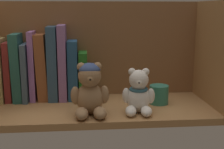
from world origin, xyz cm
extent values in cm
cube|color=#9E7042|center=(0.00, 0.00, 1.00)|extent=(67.65, 27.29, 2.00)
cube|color=brown|center=(0.00, 14.24, 16.81)|extent=(70.05, 1.20, 33.62)
cube|color=#9E7042|center=(34.63, 0.00, 16.81)|extent=(1.60, 29.69, 33.62)
cube|color=tan|center=(-31.15, 10.90, 12.11)|extent=(2.36, 13.18, 20.22)
cube|color=maroon|center=(-28.61, 10.90, 11.49)|extent=(2.02, 11.46, 18.99)
cube|color=#245953|center=(-25.83, 10.90, 12.79)|extent=(3.21, 12.96, 21.63)
cube|color=#3D5368|center=(-23.21, 10.90, 11.21)|extent=(1.65, 13.93, 18.42)
cube|color=#9562AC|center=(-21.12, 10.90, 13.13)|extent=(1.79, 10.86, 22.27)
cube|color=brown|center=(-18.22, 10.90, 12.68)|extent=(3.96, 10.54, 21.45)
cube|color=#2E4C68|center=(-14.71, 10.90, 13.91)|extent=(3.03, 12.14, 23.82)
cube|color=#8B639E|center=(-11.55, 10.90, 14.13)|extent=(2.53, 12.05, 24.27)
cube|color=navy|center=(-8.35, 10.90, 11.62)|extent=(3.13, 11.03, 19.24)
cube|color=#20651E|center=(-5.04, 10.90, 9.75)|extent=(2.73, 10.69, 15.51)
ellipsoid|color=#93704C|center=(-3.21, -6.29, 6.50)|extent=(7.66, 7.03, 9.01)
sphere|color=#93704C|center=(-3.20, -6.74, 13.13)|extent=(6.41, 6.41, 6.41)
sphere|color=#93704C|center=(-5.46, -6.34, 15.63)|extent=(2.40, 2.40, 2.40)
sphere|color=#93704C|center=(-0.97, -6.23, 15.63)|extent=(2.40, 2.40, 2.40)
sphere|color=#9B754E|center=(-3.15, -9.01, 12.75)|extent=(2.40, 2.40, 2.40)
sphere|color=black|center=(-3.12, -9.85, 12.81)|extent=(0.84, 0.84, 0.84)
ellipsoid|color=#93704C|center=(-5.58, -10.63, 3.60)|extent=(3.75, 6.10, 3.20)
ellipsoid|color=#93704C|center=(-0.63, -10.50, 3.60)|extent=(3.75, 6.10, 3.20)
ellipsoid|color=#93704C|center=(-7.26, -6.84, 7.63)|extent=(2.67, 2.67, 5.20)
ellipsoid|color=#93704C|center=(0.85, -6.63, 7.63)|extent=(2.67, 2.67, 5.20)
ellipsoid|color=#374A7C|center=(-3.21, -6.29, 14.89)|extent=(6.09, 6.09, 3.52)
ellipsoid|color=white|center=(10.72, -5.79, 5.91)|extent=(6.65, 6.10, 7.83)
sphere|color=white|center=(10.67, -6.17, 11.67)|extent=(5.56, 5.56, 5.56)
sphere|color=white|center=(8.79, -5.51, 13.84)|extent=(2.09, 2.09, 2.09)
sphere|color=white|center=(12.65, -6.06, 13.84)|extent=(2.09, 2.09, 2.09)
sphere|color=white|center=(10.38, -8.13, 11.34)|extent=(2.09, 2.09, 2.09)
sphere|color=black|center=(10.28, -8.85, 11.39)|extent=(0.73, 0.73, 0.73)
ellipsoid|color=white|center=(8.06, -9.16, 3.39)|extent=(3.84, 5.61, 2.78)
ellipsoid|color=white|center=(12.32, -9.77, 3.39)|extent=(3.84, 5.61, 2.78)
ellipsoid|color=white|center=(7.18, -5.67, 6.89)|extent=(2.56, 2.56, 4.52)
ellipsoid|color=white|center=(14.15, -6.67, 6.89)|extent=(2.56, 2.56, 4.52)
torus|color=#316277|center=(10.72, -5.79, 8.73)|extent=(5.34, 5.34, 1.00)
cylinder|color=#2D7A66|center=(18.56, 1.39, 4.93)|extent=(5.91, 5.91, 5.87)
camera|label=1|loc=(-4.68, -90.05, 31.29)|focal=49.50mm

